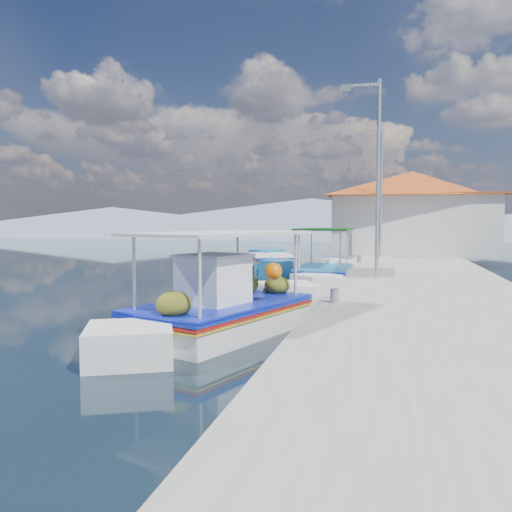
# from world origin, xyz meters

# --- Properties ---
(ground) EXTENTS (160.00, 160.00, 0.00)m
(ground) POSITION_xyz_m (0.00, 0.00, 0.00)
(ground) COLOR black
(ground) RESTS_ON ground
(quay) EXTENTS (5.00, 44.00, 0.50)m
(quay) POSITION_xyz_m (5.90, 6.00, 0.25)
(quay) COLOR #ADA9A2
(quay) RESTS_ON ground
(bollards) EXTENTS (0.20, 17.20, 0.30)m
(bollards) POSITION_xyz_m (3.80, 5.25, 0.65)
(bollards) COLOR #A5A8AD
(bollards) RESTS_ON quay
(main_caique) EXTENTS (3.52, 6.52, 2.28)m
(main_caique) POSITION_xyz_m (1.68, -4.37, 0.44)
(main_caique) COLOR silver
(main_caique) RESTS_ON ground
(caique_green_canopy) EXTENTS (1.84, 5.92, 2.21)m
(caique_green_canopy) POSITION_xyz_m (2.77, 4.17, 0.33)
(caique_green_canopy) COLOR silver
(caique_green_canopy) RESTS_ON ground
(caique_blue_hull) EXTENTS (3.10, 5.71, 1.08)m
(caique_blue_hull) POSITION_xyz_m (-0.08, 8.67, 0.29)
(caique_blue_hull) COLOR #1C6FAC
(caique_blue_hull) RESTS_ON ground
(harbor_building) EXTENTS (10.49, 10.49, 4.40)m
(harbor_building) POSITION_xyz_m (6.20, 15.00, 2.78)
(harbor_building) COLOR silver
(harbor_building) RESTS_ON quay
(lamp_post_near) EXTENTS (1.21, 0.14, 6.00)m
(lamp_post_near) POSITION_xyz_m (4.51, 2.00, 3.85)
(lamp_post_near) COLOR #A5A8AD
(lamp_post_near) RESTS_ON quay
(lamp_post_far) EXTENTS (1.21, 0.14, 6.00)m
(lamp_post_far) POSITION_xyz_m (4.51, 11.00, 3.85)
(lamp_post_far) COLOR #A5A8AD
(lamp_post_far) RESTS_ON quay
(mountain_ridge) EXTENTS (171.40, 96.00, 5.50)m
(mountain_ridge) POSITION_xyz_m (6.54, 56.00, 2.04)
(mountain_ridge) COLOR slate
(mountain_ridge) RESTS_ON ground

